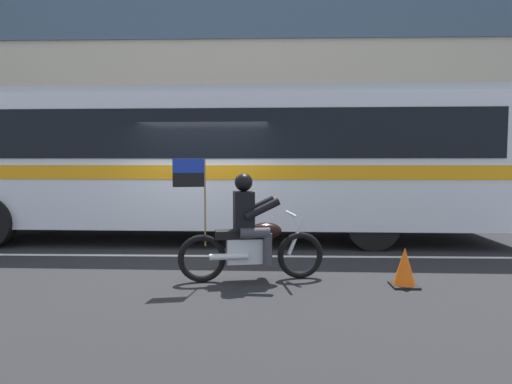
{
  "coord_description": "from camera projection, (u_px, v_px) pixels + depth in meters",
  "views": [
    {
      "loc": [
        1.28,
        -8.42,
        1.72
      ],
      "look_at": [
        1.06,
        -0.61,
        1.19
      ],
      "focal_mm": 30.32,
      "sensor_mm": 36.0,
      "label": 1
    }
  ],
  "objects": [
    {
      "name": "motorcycle_with_rider",
      "position": [
        250.0,
        235.0,
        6.27
      ],
      "size": [
        2.17,
        0.73,
        1.78
      ],
      "color": "black",
      "rests_on": "ground_plane"
    },
    {
      "name": "ground_plane",
      "position": [
        204.0,
        249.0,
        8.55
      ],
      "size": [
        60.0,
        60.0,
        0.0
      ],
      "primitive_type": "plane",
      "color": "black"
    },
    {
      "name": "fire_hydrant",
      "position": [
        286.0,
        205.0,
        12.32
      ],
      "size": [
        0.22,
        0.3,
        0.75
      ],
      "color": "red",
      "rests_on": "sidewalk_curb"
    },
    {
      "name": "sidewalk_curb",
      "position": [
        228.0,
        215.0,
        13.63
      ],
      "size": [
        28.0,
        3.8,
        0.15
      ],
      "primitive_type": "cube",
      "color": "#B7B2A8",
      "rests_on": "ground_plane"
    },
    {
      "name": "lane_center_stripe",
      "position": [
        199.0,
        256.0,
        7.95
      ],
      "size": [
        26.6,
        0.14,
        0.01
      ],
      "primitive_type": "cube",
      "color": "silver",
      "rests_on": "ground_plane"
    },
    {
      "name": "traffic_cone",
      "position": [
        405.0,
        268.0,
        5.98
      ],
      "size": [
        0.36,
        0.36,
        0.55
      ],
      "color": "#EA590F",
      "rests_on": "ground_plane"
    },
    {
      "name": "transit_bus",
      "position": [
        198.0,
        155.0,
        9.62
      ],
      "size": [
        13.16,
        2.84,
        3.22
      ],
      "color": "silver",
      "rests_on": "ground_plane"
    },
    {
      "name": "office_building_facade",
      "position": [
        233.0,
        76.0,
        15.59
      ],
      "size": [
        28.0,
        0.89,
        9.62
      ],
      "color": "#B2A893",
      "rests_on": "ground_plane"
    }
  ]
}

